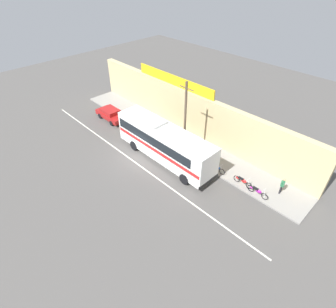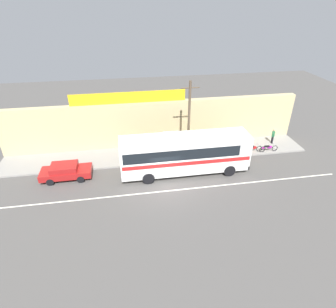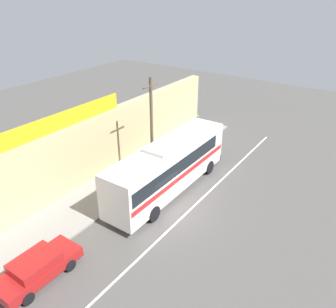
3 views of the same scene
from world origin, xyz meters
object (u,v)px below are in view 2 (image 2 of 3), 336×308
(utility_pole, at_px, (189,121))
(intercity_bus, at_px, (184,152))
(parked_car, at_px, (66,171))
(pedestrian_near_shop, at_px, (273,135))
(motorcycle_blue, at_px, (253,148))
(motorcycle_black, at_px, (228,151))
(motorcycle_red, at_px, (268,148))

(utility_pole, bearing_deg, intercity_bus, -112.42)
(parked_car, xyz_separation_m, pedestrian_near_shop, (20.70, 2.96, 0.33))
(motorcycle_blue, bearing_deg, motorcycle_black, -176.30)
(intercity_bus, relative_size, pedestrian_near_shop, 6.96)
(motorcycle_red, bearing_deg, pedestrian_near_shop, 52.57)
(utility_pole, height_order, motorcycle_red, utility_pole)
(motorcycle_blue, distance_m, pedestrian_near_shop, 3.22)
(parked_car, xyz_separation_m, motorcycle_black, (15.16, 1.32, -0.17))
(parked_car, bearing_deg, utility_pole, 6.34)
(pedestrian_near_shop, bearing_deg, motorcycle_blue, -152.62)
(utility_pole, height_order, motorcycle_black, utility_pole)
(intercity_bus, xyz_separation_m, motorcycle_black, (4.92, 2.07, -1.50))
(pedestrian_near_shop, bearing_deg, intercity_bus, -160.47)
(utility_pole, xyz_separation_m, motorcycle_black, (4.11, 0.09, -3.51))
(intercity_bus, height_order, motorcycle_black, intercity_bus)
(motorcycle_red, bearing_deg, motorcycle_black, 179.99)
(motorcycle_red, height_order, pedestrian_near_shop, pedestrian_near_shop)
(intercity_bus, xyz_separation_m, motorcycle_red, (9.21, 2.07, -1.50))
(intercity_bus, distance_m, motorcycle_black, 5.55)
(utility_pole, relative_size, motorcycle_black, 4.17)
(parked_car, relative_size, motorcycle_blue, 2.27)
(parked_car, height_order, motorcycle_red, parked_car)
(motorcycle_black, xyz_separation_m, motorcycle_blue, (2.71, 0.18, 0.00))
(motorcycle_blue, bearing_deg, pedestrian_near_shop, 27.38)
(utility_pole, bearing_deg, motorcycle_blue, 2.24)
(intercity_bus, bearing_deg, motorcycle_black, 22.83)
(motorcycle_red, bearing_deg, motorcycle_blue, 173.59)
(intercity_bus, distance_m, pedestrian_near_shop, 11.15)
(motorcycle_blue, bearing_deg, intercity_bus, -163.60)
(motorcycle_black, xyz_separation_m, pedestrian_near_shop, (5.54, 1.64, 0.50))
(intercity_bus, height_order, parked_car, intercity_bus)
(motorcycle_red, bearing_deg, utility_pole, -179.39)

